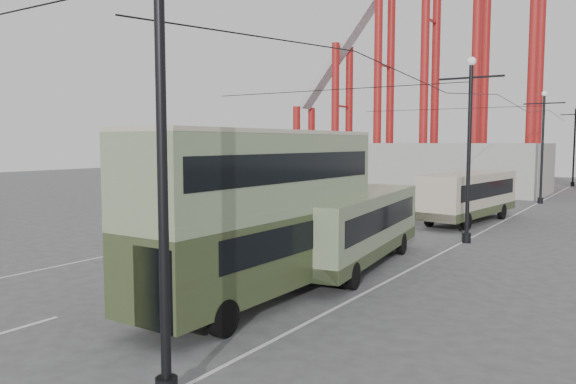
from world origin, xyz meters
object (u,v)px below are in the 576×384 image
Objects in this scene: pedestrian at (304,236)px; single_decker_green at (356,225)px; double_decker_bus at (261,206)px; single_decker_cream at (469,195)px.

single_decker_green is at bearing 148.24° from pedestrian.
double_decker_bus is 6.45m from single_decker_green.
double_decker_bus reaches higher than single_decker_green.
single_decker_green is 6.33× the size of pedestrian.
double_decker_bus is at bearing 96.28° from pedestrian.
double_decker_bus is at bearing -85.37° from single_decker_cream.
pedestrian is at bearing -97.11° from single_decker_cream.
single_decker_cream is (0.37, 15.44, 0.07)m from single_decker_green.
double_decker_bus is 8.06m from pedestrian.
single_decker_cream is at bearing -118.51° from pedestrian.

